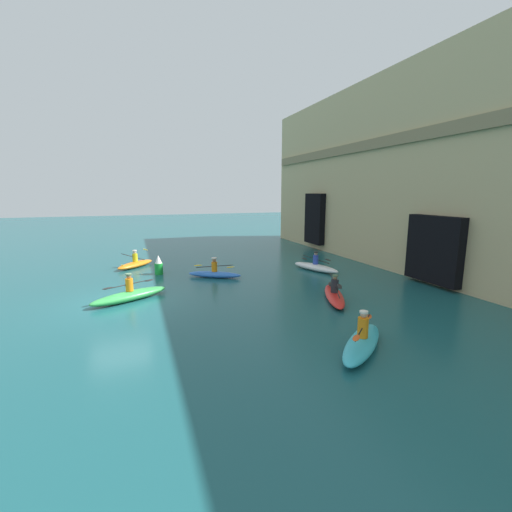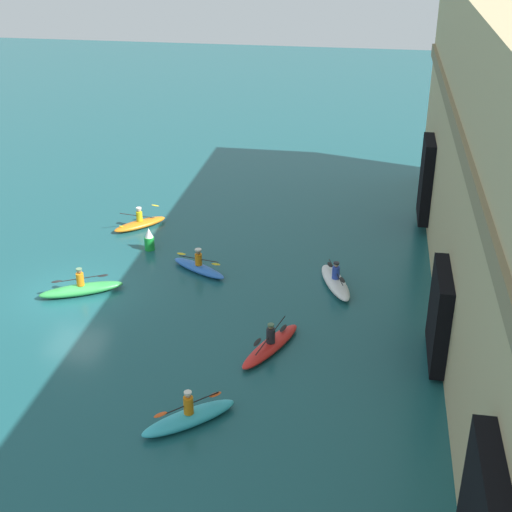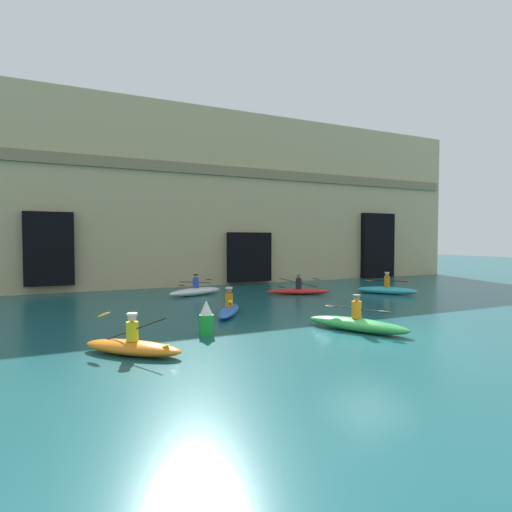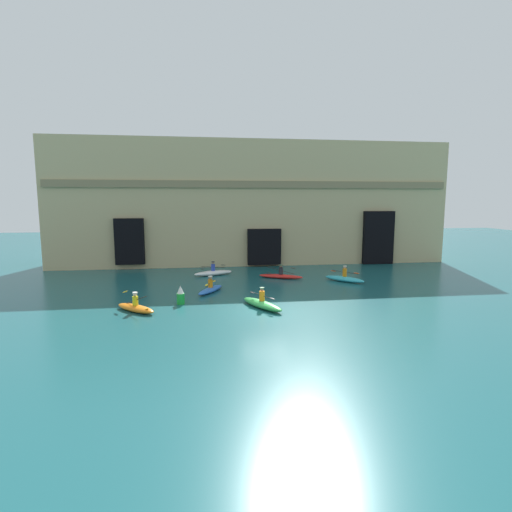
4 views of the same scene
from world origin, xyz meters
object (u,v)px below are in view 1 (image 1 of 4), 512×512
Objects in this scene: kayak_white at (315,267)px; marker_buoy at (159,265)px; kayak_green at (130,295)px; kayak_red at (334,295)px; kayak_blue at (215,273)px; kayak_cyan at (362,342)px; kayak_orange at (135,264)px.

marker_buoy is at bearing 55.85° from kayak_white.
kayak_green is 0.98× the size of kayak_red.
kayak_blue is at bearing 60.27° from kayak_red.
kayak_blue is at bearing -175.21° from kayak_green.
kayak_green reaches higher than kayak_blue.
kayak_cyan is 9.76m from kayak_green.
kayak_orange is (-4.58, -10.11, -0.01)m from kayak_white.
kayak_green is 4.86m from marker_buoy.
kayak_red is at bearing 42.86° from marker_buoy.
marker_buoy is (2.39, 1.25, 0.28)m from kayak_orange.
kayak_red is at bearing 138.86° from kayak_white.
kayak_cyan reaches higher than kayak_white.
kayak_blue is (-5.59, -4.05, 0.02)m from kayak_red.
kayak_green is at bearing 82.89° from kayak_white.
kayak_green is at bearing 95.91° from kayak_red.
kayak_cyan is 10.46m from kayak_white.
kayak_green reaches higher than marker_buoy.
kayak_orange is at bearing 64.00° from kayak_red.
kayak_blue is at bearing 60.76° from kayak_cyan.
kayak_white reaches higher than marker_buoy.
kayak_white is (0.37, 6.04, 0.01)m from kayak_blue.
kayak_red is 6.90m from kayak_blue.
kayak_green is 1.02× the size of kayak_white.
kayak_cyan is at bearing 137.96° from kayak_white.
kayak_white is (-2.42, 10.37, -0.01)m from kayak_green.
marker_buoy is (-2.19, -8.86, 0.27)m from kayak_white.
kayak_white is 9.13m from marker_buoy.
kayak_blue is 2.62× the size of marker_buoy.
kayak_white reaches higher than kayak_blue.
kayak_cyan is 0.86× the size of kayak_green.
kayak_cyan is 15.58m from kayak_orange.
marker_buoy is (-4.61, 1.51, 0.26)m from kayak_green.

